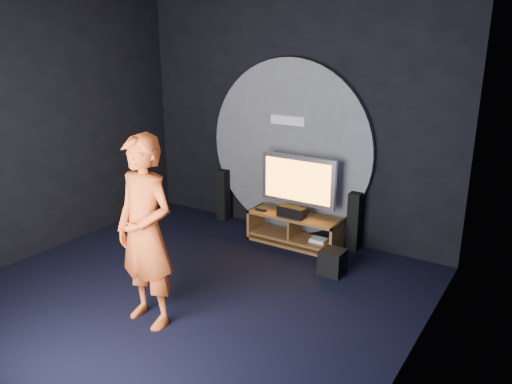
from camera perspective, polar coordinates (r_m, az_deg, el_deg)
floor at (r=5.93m, az=-8.25°, el=-11.83°), size 5.00×5.00×0.00m
back_wall at (r=7.33m, az=4.08°, el=8.51°), size 5.00×0.04×3.50m
left_wall at (r=7.19m, az=-24.30°, el=6.85°), size 0.04×5.00×3.50m
right_wall at (r=4.13m, az=17.93°, el=0.71°), size 0.04×5.00×3.50m
wall_disc_panel at (r=7.36m, az=3.79°, el=5.00°), size 2.60×0.11×2.60m
media_console at (r=7.20m, az=4.48°, el=-4.52°), size 1.36×0.45×0.45m
tv at (r=7.03m, az=4.82°, el=1.10°), size 1.14×0.22×0.84m
center_speaker at (r=7.00m, az=4.08°, el=-2.28°), size 0.40×0.15×0.15m
remote at (r=7.24m, az=0.56°, el=-2.08°), size 0.18×0.05×0.02m
tower_speaker_left at (r=8.09m, az=-3.72°, el=-0.34°), size 0.17×0.19×0.83m
tower_speaker_right at (r=7.08m, az=11.19°, el=-3.30°), size 0.17×0.19×0.83m
subwoofer at (r=6.41m, az=8.72°, el=-7.90°), size 0.29×0.29×0.32m
player at (r=5.12m, az=-12.54°, el=-4.55°), size 0.77×0.54×2.00m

